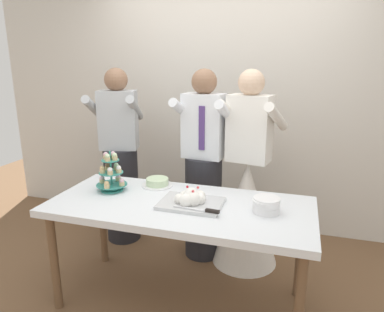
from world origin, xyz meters
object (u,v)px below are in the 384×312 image
at_px(plate_stack, 266,205).
at_px(person_bride, 246,199).
at_px(person_groom, 203,176).
at_px(round_cake, 157,182).
at_px(person_guest, 121,166).
at_px(dessert_table, 180,213).
at_px(main_cake_tray, 191,200).
at_px(cupcake_stand, 111,174).

height_order(plate_stack, person_bride, person_bride).
bearing_deg(person_groom, round_cake, -122.40).
height_order(person_bride, person_guest, same).
bearing_deg(person_guest, dessert_table, -41.41).
height_order(plate_stack, round_cake, plate_stack).
xyz_separation_m(main_cake_tray, person_guest, (-0.94, 0.77, -0.07)).
bearing_deg(dessert_table, main_cake_tray, -8.30).
xyz_separation_m(dessert_table, person_groom, (-0.02, 0.69, 0.05)).
bearing_deg(cupcake_stand, main_cake_tray, -8.98).
bearing_deg(cupcake_stand, plate_stack, -3.42).
distance_m(dessert_table, round_cake, 0.41).
distance_m(dessert_table, main_cake_tray, 0.14).
distance_m(plate_stack, person_bride, 0.73).
height_order(main_cake_tray, person_groom, person_groom).
bearing_deg(plate_stack, dessert_table, -177.77).
height_order(cupcake_stand, round_cake, cupcake_stand).
distance_m(cupcake_stand, round_cake, 0.36).
height_order(main_cake_tray, plate_stack, main_cake_tray).
xyz_separation_m(plate_stack, person_bride, (-0.22, 0.66, -0.24)).
distance_m(round_cake, person_groom, 0.49).
height_order(round_cake, person_guest, person_guest).
xyz_separation_m(dessert_table, person_bride, (0.36, 0.68, -0.12)).
height_order(cupcake_stand, person_guest, person_guest).
bearing_deg(person_groom, person_bride, -1.52).
bearing_deg(round_cake, dessert_table, -44.93).
bearing_deg(person_bride, person_groom, 178.48).
distance_m(main_cake_tray, person_guest, 1.22).
bearing_deg(cupcake_stand, round_cake, 33.23).
distance_m(main_cake_tray, plate_stack, 0.49).
bearing_deg(cupcake_stand, person_bride, 32.35).
distance_m(person_groom, person_bride, 0.42).
xyz_separation_m(main_cake_tray, person_groom, (-0.11, 0.70, -0.07)).
xyz_separation_m(dessert_table, plate_stack, (0.58, 0.02, 0.12)).
height_order(dessert_table, round_cake, round_cake).
bearing_deg(plate_stack, person_guest, 152.96).
bearing_deg(person_guest, person_bride, -3.43).
distance_m(plate_stack, round_cake, 0.90).
bearing_deg(person_groom, main_cake_tray, -81.50).
distance_m(cupcake_stand, main_cake_tray, 0.67).
height_order(dessert_table, person_guest, person_guest).
relative_size(dessert_table, person_groom, 1.08).
bearing_deg(round_cake, main_cake_tray, -38.60).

